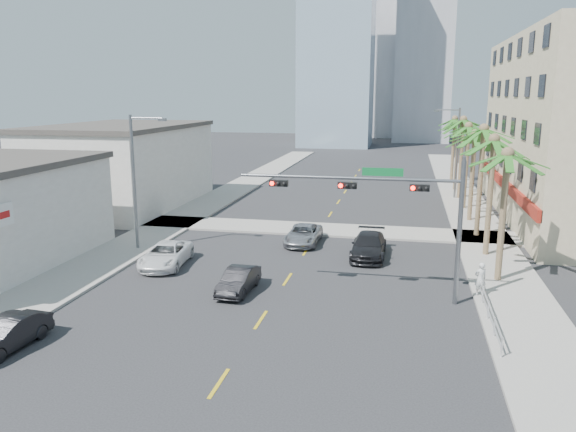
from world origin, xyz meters
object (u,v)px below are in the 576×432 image
object	(u,v)px
car_parked_mid	(7,334)
traffic_signal_mast	(394,202)
car_lane_center	(303,235)
pedestrian	(480,279)
car_parked_far	(166,255)
car_lane_left	(239,280)
car_lane_right	(369,246)

from	to	relation	value
car_parked_mid	traffic_signal_mast	bearing A→B (deg)	35.38
car_lane_center	pedestrian	bearing A→B (deg)	-38.40
car_parked_mid	car_lane_center	bearing A→B (deg)	69.46
car_parked_mid	car_lane_center	size ratio (longest dim) A/B	0.85
traffic_signal_mast	pedestrian	xyz separation A→B (m)	(4.52, 1.21, -4.04)
car_parked_far	car_lane_left	bearing A→B (deg)	-37.67
car_lane_left	car_lane_center	distance (m)	10.53
car_parked_mid	car_parked_far	size ratio (longest dim) A/B	0.80
car_lane_right	car_lane_center	bearing A→B (deg)	153.38
traffic_signal_mast	car_lane_right	world-z (taller)	traffic_signal_mast
car_lane_center	car_parked_mid	bearing A→B (deg)	-114.77
car_parked_mid	car_lane_right	bearing A→B (deg)	55.17
car_parked_far	car_lane_right	world-z (taller)	car_lane_right
car_parked_mid	car_parked_far	distance (m)	12.20
car_parked_far	traffic_signal_mast	bearing A→B (deg)	-18.32
traffic_signal_mast	car_lane_left	size ratio (longest dim) A/B	2.86
car_lane_center	car_lane_right	distance (m)	5.29
car_lane_left	car_lane_right	distance (m)	10.19
car_parked_far	car_lane_left	size ratio (longest dim) A/B	1.29
traffic_signal_mast	car_lane_center	xyz separation A→B (m)	(-6.32, 9.89, -4.40)
car_lane_left	car_lane_right	bearing A→B (deg)	54.27
car_parked_mid	car_parked_far	world-z (taller)	car_parked_far
car_lane_center	pedestrian	size ratio (longest dim) A/B	2.73
car_parked_mid	car_lane_left	bearing A→B (deg)	54.05
traffic_signal_mast	car_parked_far	distance (m)	14.58
car_lane_left	car_lane_right	world-z (taller)	car_lane_right
traffic_signal_mast	car_lane_center	size ratio (longest dim) A/B	2.35
car_lane_right	car_lane_left	bearing A→B (deg)	-127.81
car_parked_far	car_lane_center	size ratio (longest dim) A/B	1.06
car_lane_right	car_parked_far	bearing A→B (deg)	-159.22
car_lane_center	pedestrian	world-z (taller)	pedestrian
car_parked_mid	car_parked_far	xyz separation A→B (m)	(1.60, 12.09, 0.04)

